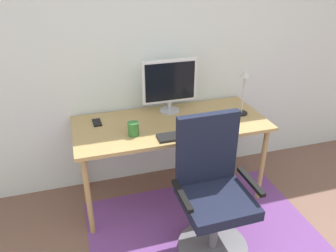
# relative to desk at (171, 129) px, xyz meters

# --- Properties ---
(wall_back) EXTENTS (6.00, 0.10, 2.60)m
(wall_back) POSITION_rel_desk_xyz_m (0.13, 0.43, 0.62)
(wall_back) COLOR silver
(wall_back) RESTS_ON ground
(area_rug) EXTENTS (1.80, 1.45, 0.01)m
(area_rug) POSITION_rel_desk_xyz_m (0.10, -0.65, -0.68)
(area_rug) COLOR #713F86
(area_rug) RESTS_ON ground
(desk) EXTENTS (1.62, 0.72, 0.75)m
(desk) POSITION_rel_desk_xyz_m (0.00, 0.00, 0.00)
(desk) COLOR tan
(desk) RESTS_ON ground
(monitor) EXTENTS (0.48, 0.18, 0.47)m
(monitor) POSITION_rel_desk_xyz_m (0.06, 0.22, 0.33)
(monitor) COLOR #B2B2B7
(monitor) RESTS_ON desk
(keyboard) EXTENTS (0.43, 0.13, 0.02)m
(keyboard) POSITION_rel_desk_xyz_m (0.03, -0.26, 0.08)
(keyboard) COLOR black
(keyboard) RESTS_ON desk
(computer_mouse) EXTENTS (0.06, 0.10, 0.03)m
(computer_mouse) POSITION_rel_desk_xyz_m (0.34, -0.22, 0.08)
(computer_mouse) COLOR black
(computer_mouse) RESTS_ON desk
(coffee_cup) EXTENTS (0.09, 0.09, 0.11)m
(coffee_cup) POSITION_rel_desk_xyz_m (-0.35, -0.13, 0.12)
(coffee_cup) COLOR #2D6C2E
(coffee_cup) RESTS_ON desk
(cell_phone) EXTENTS (0.07, 0.14, 0.01)m
(cell_phone) POSITION_rel_desk_xyz_m (-0.60, 0.16, 0.07)
(cell_phone) COLOR black
(cell_phone) RESTS_ON desk
(desk_lamp) EXTENTS (0.11, 0.11, 0.40)m
(desk_lamp) POSITION_rel_desk_xyz_m (0.65, -0.02, 0.33)
(desk_lamp) COLOR black
(desk_lamp) RESTS_ON desk
(office_chair) EXTENTS (0.56, 0.53, 1.06)m
(office_chair) POSITION_rel_desk_xyz_m (0.10, -0.69, -0.25)
(office_chair) COLOR slate
(office_chair) RESTS_ON ground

